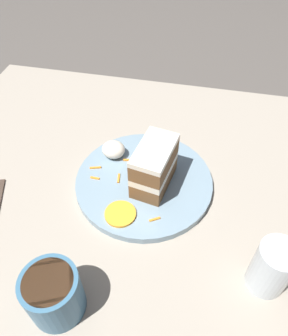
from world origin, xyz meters
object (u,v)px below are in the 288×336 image
at_px(cream_dollop, 113,149).
at_px(orange_garnish, 120,214).
at_px(coffee_mug, 53,293).
at_px(plate, 144,182).
at_px(cake_slice, 154,166).
at_px(drinking_glass, 271,270).

bearing_deg(cream_dollop, orange_garnish, -70.20).
height_order(orange_garnish, coffee_mug, coffee_mug).
bearing_deg(coffee_mug, plate, 73.88).
xyz_separation_m(plate, cake_slice, (0.02, -0.00, 0.06)).
xyz_separation_m(cream_dollop, coffee_mug, (0.00, -0.33, 0.01)).
bearing_deg(drinking_glass, cake_slice, 143.43).
bearing_deg(coffee_mug, cream_dollop, 90.06).
distance_m(plate, cream_dollop, 0.10).
bearing_deg(cake_slice, cream_dollop, 160.01).
relative_size(orange_garnish, drinking_glass, 0.59).
bearing_deg(plate, drinking_glass, -34.78).
xyz_separation_m(cake_slice, orange_garnish, (-0.05, -0.09, -0.05)).
relative_size(cake_slice, drinking_glass, 1.19).
distance_m(cake_slice, orange_garnish, 0.11).
relative_size(cream_dollop, orange_garnish, 0.85).
height_order(cream_dollop, orange_garnish, cream_dollop).
bearing_deg(cake_slice, coffee_mug, -100.17).
xyz_separation_m(cake_slice, cream_dollop, (-0.10, 0.06, -0.03)).
relative_size(plate, drinking_glass, 2.83).
height_order(cream_dollop, drinking_glass, drinking_glass).
bearing_deg(plate, cake_slice, -11.55).
xyz_separation_m(cake_slice, coffee_mug, (-0.10, -0.27, -0.02)).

